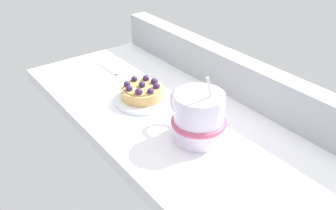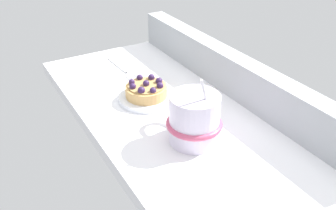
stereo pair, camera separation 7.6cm
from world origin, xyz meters
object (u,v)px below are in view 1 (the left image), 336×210
dessert_plate (143,99)px  raspberry_tart (142,91)px  dessert_fork (112,71)px  coffee_mug (198,117)px

dessert_plate → raspberry_tart: (0.02, 0.01, 2.10)cm
dessert_plate → dessert_fork: dessert_plate is taller
raspberry_tart → dessert_fork: raspberry_tart is taller
dessert_plate → dessert_fork: (-17.25, 1.77, -0.20)cm
dessert_plate → dessert_fork: bearing=174.1°
raspberry_tart → dessert_plate: bearing=-161.5°
dessert_fork → raspberry_tart: bearing=-5.8°
dessert_plate → coffee_mug: 18.64cm
raspberry_tart → coffee_mug: coffee_mug is taller
dessert_fork → coffee_mug: bearing=-2.0°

